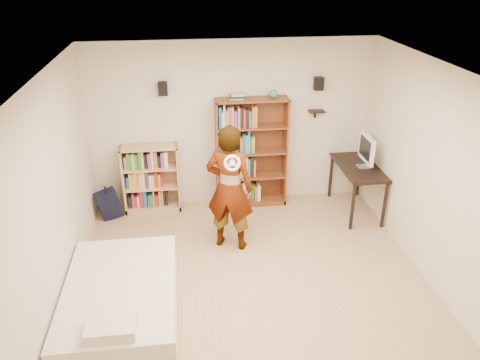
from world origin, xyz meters
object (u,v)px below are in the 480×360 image
Objects in this scene: low_bookshelf at (151,179)px; person at (230,188)px; daybed at (121,297)px; tall_bookshelf at (251,153)px; computer_desk at (356,189)px.

person is (1.14, -1.22, 0.36)m from low_bookshelf.
tall_bookshelf is at bearing 53.50° from daybed.
low_bookshelf is 0.95× the size of computer_desk.
tall_bookshelf is 1.66m from low_bookshelf.
person is at bearing -46.86° from low_bookshelf.
low_bookshelf reaches higher than computer_desk.
computer_desk reaches higher than daybed.
tall_bookshelf is 1.79m from computer_desk.
tall_bookshelf reaches higher than daybed.
daybed is 1.07× the size of person.
low_bookshelf is at bearing -24.64° from person.
computer_desk is at bearing -8.34° from low_bookshelf.
tall_bookshelf is at bearing -89.53° from person.
computer_desk is 4.09m from daybed.
tall_bookshelf is 1.54× the size of computer_desk.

